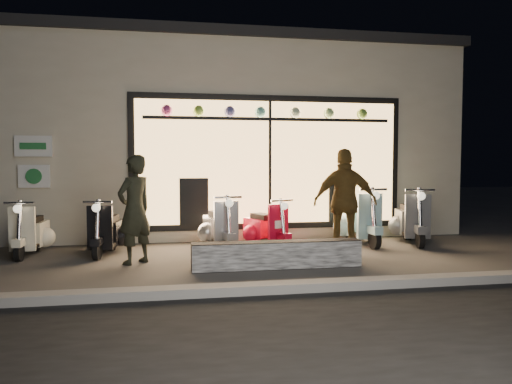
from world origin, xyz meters
The scene contains 12 objects.
ground centered at (0.00, 0.00, 0.00)m, with size 40.00×40.00×0.00m, color #383533.
kerb centered at (0.00, -2.00, 0.06)m, with size 40.00×0.25×0.12m, color slate.
shop_building centered at (0.00, 4.98, 2.10)m, with size 10.20×6.23×4.20m.
graffiti_barrier centered at (0.36, -0.65, 0.20)m, with size 2.51×0.28×0.40m, color black.
scooter_silver centered at (-0.29, 1.18, 0.38)m, with size 0.54×1.33×0.95m.
scooter_red centered at (0.51, 1.09, 0.35)m, with size 0.69×1.22×0.88m.
scooter_black centered at (-2.22, 1.09, 0.36)m, with size 0.53×1.27×0.90m.
scooter_cream centered at (-3.48, 1.21, 0.36)m, with size 0.43×1.25×0.90m.
scooter_blue centered at (2.39, 1.33, 0.42)m, with size 0.50×1.46×1.04m.
scooter_grey centered at (3.46, 1.23, 0.41)m, with size 0.70×1.44×1.03m.
man centered at (-1.71, 0.06, 0.84)m, with size 0.61×0.40×1.67m, color black.
woman centered at (1.71, 0.14, 0.89)m, with size 1.05×0.44×1.78m, color brown.
Camera 1 is at (-1.25, -7.73, 1.57)m, focal length 35.00 mm.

